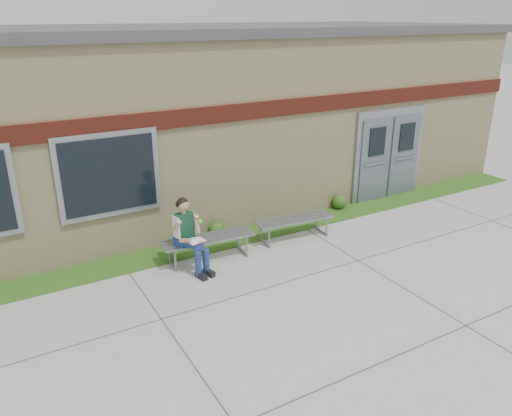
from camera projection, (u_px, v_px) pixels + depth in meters
ground at (333, 285)px, 8.80m from camera, size 80.00×80.00×0.00m
grass_strip at (259, 232)px, 10.89m from camera, size 16.00×0.80×0.02m
school_building at (193, 112)px, 12.87m from camera, size 16.20×6.22×4.20m
bench_left at (208, 242)px, 9.59m from camera, size 1.83×0.64×0.47m
bench_right at (294, 223)px, 10.52m from camera, size 1.76×0.63×0.45m
girl at (189, 234)px, 9.08m from camera, size 0.56×0.87×1.39m
shrub_mid at (217, 229)px, 10.61m from camera, size 0.33×0.33×0.33m
shrub_east at (339, 202)px, 12.15m from camera, size 0.35×0.35×0.35m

